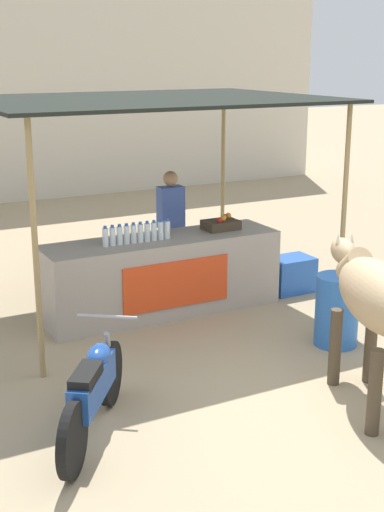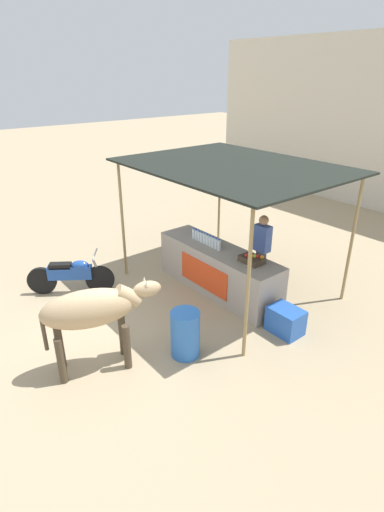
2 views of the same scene
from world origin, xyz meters
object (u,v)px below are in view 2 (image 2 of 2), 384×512
object	(u,v)px
stall_counter	(218,270)
water_barrel	(185,334)
motorcycle_parked	(71,275)
cow	(93,311)
fruit_crate	(252,259)
vendor_behind_counter	(261,252)
cooler_box	(285,321)

from	to	relation	value
stall_counter	water_barrel	size ratio (longest dim) A/B	3.73
stall_counter	motorcycle_parked	size ratio (longest dim) A/B	1.99
water_barrel	motorcycle_parked	bearing A→B (deg)	-169.05
water_barrel	cow	distance (m)	1.53
stall_counter	fruit_crate	xyz separation A→B (m)	(0.88, 0.05, 0.55)
water_barrel	cow	world-z (taller)	cow
vendor_behind_counter	cooler_box	size ratio (longest dim) A/B	2.75
fruit_crate	cow	distance (m)	3.17
vendor_behind_counter	cooler_box	bearing A→B (deg)	-31.30
water_barrel	vendor_behind_counter	bearing A→B (deg)	106.19
motorcycle_parked	cooler_box	bearing A→B (deg)	32.39
stall_counter	cow	world-z (taller)	cow
water_barrel	fruit_crate	bearing A→B (deg)	101.21
fruit_crate	water_barrel	xyz separation A→B (m)	(0.38, -1.92, -0.63)
vendor_behind_counter	motorcycle_parked	distance (m)	3.99
stall_counter	fruit_crate	world-z (taller)	fruit_crate
cow	cooler_box	bearing A→B (deg)	67.22
vendor_behind_counter	stall_counter	bearing A→B (deg)	-123.52
cow	motorcycle_parked	bearing A→B (deg)	165.22
fruit_crate	water_barrel	world-z (taller)	fruit_crate
vendor_behind_counter	cooler_box	world-z (taller)	vendor_behind_counter
fruit_crate	vendor_behind_counter	bearing A→B (deg)	118.48
stall_counter	fruit_crate	bearing A→B (deg)	3.51
fruit_crate	motorcycle_parked	size ratio (longest dim) A/B	0.29
fruit_crate	water_barrel	bearing A→B (deg)	-78.79
water_barrel	cow	bearing A→B (deg)	-116.65
cooler_box	water_barrel	distance (m)	1.88
cooler_box	motorcycle_parked	distance (m)	4.41
stall_counter	cooler_box	xyz separation A→B (m)	(1.90, -0.10, -0.24)
cooler_box	water_barrel	bearing A→B (deg)	-109.91
vendor_behind_counter	cooler_box	distance (m)	1.75
stall_counter	cow	distance (m)	3.22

